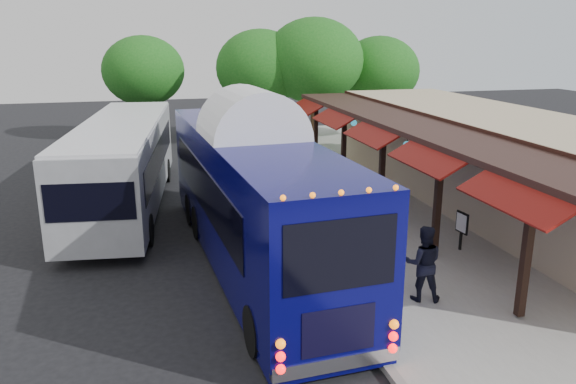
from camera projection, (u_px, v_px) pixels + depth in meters
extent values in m
plane|color=black|center=(312.00, 272.00, 15.84)|extent=(90.00, 90.00, 0.00)
cube|color=#9E9B93|center=(410.00, 213.00, 20.74)|extent=(10.00, 40.00, 0.15)
cube|color=gray|center=(280.00, 224.00, 19.56)|extent=(0.20, 40.00, 0.16)
cube|color=tan|center=(498.00, 163.00, 21.11)|extent=(5.00, 20.00, 3.60)
cube|color=black|center=(441.00, 126.00, 20.10)|extent=(0.06, 20.00, 0.60)
cube|color=#331E19|center=(413.00, 124.00, 19.81)|extent=(2.60, 20.00, 0.18)
cube|color=black|center=(527.00, 251.00, 12.52)|extent=(0.18, 0.18, 3.16)
cube|color=maroon|center=(517.00, 195.00, 12.06)|extent=(1.00, 3.20, 0.57)
cube|color=black|center=(438.00, 201.00, 16.25)|extent=(0.18, 0.18, 3.16)
cube|color=maroon|center=(427.00, 157.00, 15.78)|extent=(1.00, 3.20, 0.57)
cube|color=black|center=(382.00, 170.00, 19.98)|extent=(0.18, 0.18, 3.16)
cube|color=maroon|center=(372.00, 133.00, 19.51)|extent=(1.00, 3.20, 0.57)
cube|color=black|center=(344.00, 149.00, 23.71)|extent=(0.18, 0.18, 3.16)
cube|color=maroon|center=(335.00, 117.00, 23.24)|extent=(1.00, 3.20, 0.57)
cube|color=black|center=(316.00, 133.00, 27.44)|extent=(0.18, 0.18, 3.16)
cube|color=maroon|center=(308.00, 106.00, 26.97)|extent=(1.00, 3.20, 0.57)
sphere|color=#196D89|center=(495.00, 182.00, 14.20)|extent=(0.26, 0.26, 0.26)
sphere|color=#196D89|center=(407.00, 145.00, 18.86)|extent=(0.26, 0.26, 0.26)
sphere|color=#196D89|center=(354.00, 123.00, 23.52)|extent=(0.26, 0.26, 0.26)
cube|color=#070756|center=(253.00, 193.00, 15.94)|extent=(3.45, 12.69, 3.29)
cube|color=#070756|center=(254.00, 252.00, 16.44)|extent=(3.39, 12.57, 0.37)
ellipsoid|color=white|center=(252.00, 137.00, 15.50)|extent=(3.44, 12.44, 0.59)
cube|color=black|center=(320.00, 257.00, 9.94)|extent=(2.18, 0.17, 1.36)
cube|color=silver|center=(317.00, 365.00, 10.61)|extent=(2.62, 0.35, 0.29)
sphere|color=#FF0C0C|center=(258.00, 364.00, 10.18)|extent=(0.19, 0.19, 0.19)
sphere|color=#FF0C0C|center=(376.00, 347.00, 10.72)|extent=(0.19, 0.19, 0.19)
cylinder|color=black|center=(241.00, 331.00, 11.64)|extent=(0.38, 1.11, 1.09)
cylinder|color=black|center=(350.00, 317.00, 12.22)|extent=(0.38, 1.11, 1.09)
cylinder|color=black|center=(199.00, 208.00, 19.83)|extent=(0.38, 1.11, 1.09)
cylinder|color=black|center=(265.00, 203.00, 20.41)|extent=(0.38, 1.11, 1.09)
cube|color=gray|center=(124.00, 161.00, 21.30)|extent=(4.12, 12.67, 2.87)
cube|color=black|center=(85.00, 157.00, 20.90)|extent=(1.25, 10.50, 1.08)
cube|color=black|center=(160.00, 153.00, 21.55)|extent=(1.25, 10.50, 1.08)
cube|color=silver|center=(120.00, 123.00, 20.89)|extent=(4.04, 12.41, 0.11)
cylinder|color=black|center=(82.00, 234.00, 17.29)|extent=(0.42, 1.07, 1.04)
cylinder|color=black|center=(164.00, 228.00, 17.89)|extent=(0.42, 1.07, 1.04)
cylinder|color=black|center=(99.00, 173.00, 24.83)|extent=(0.42, 1.07, 1.04)
cylinder|color=black|center=(156.00, 170.00, 25.42)|extent=(0.42, 1.07, 1.04)
imported|color=black|center=(332.00, 210.00, 17.85)|extent=(0.74, 0.54, 1.88)
imported|color=black|center=(423.00, 263.00, 13.65)|extent=(1.12, 1.00, 1.91)
imported|color=black|center=(315.00, 193.00, 20.11)|extent=(1.05, 0.60, 1.68)
imported|color=black|center=(333.00, 194.00, 19.57)|extent=(1.40, 1.25, 1.88)
cube|color=black|center=(461.00, 231.00, 16.91)|extent=(0.07, 0.07, 1.20)
cube|color=black|center=(462.00, 223.00, 16.84)|extent=(0.10, 0.55, 0.65)
cube|color=white|center=(461.00, 223.00, 16.83)|extent=(0.05, 0.46, 0.54)
cylinder|color=#382314|center=(261.00, 118.00, 34.02)|extent=(0.36, 0.36, 3.07)
ellipsoid|color=#175A16|center=(260.00, 68.00, 33.21)|extent=(5.29, 5.29, 4.50)
cylinder|color=#382314|center=(313.00, 116.00, 33.76)|extent=(0.36, 0.36, 3.36)
ellipsoid|color=#175A16|center=(314.00, 60.00, 32.87)|extent=(5.81, 5.81, 4.94)
cylinder|color=#382314|center=(377.00, 116.00, 35.54)|extent=(0.36, 0.36, 2.88)
ellipsoid|color=#175A16|center=(379.00, 71.00, 34.77)|extent=(4.98, 4.98, 4.23)
cylinder|color=#382314|center=(147.00, 117.00, 35.27)|extent=(0.36, 0.36, 2.90)
ellipsoid|color=#175A16|center=(143.00, 71.00, 34.50)|extent=(5.01, 5.01, 4.26)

